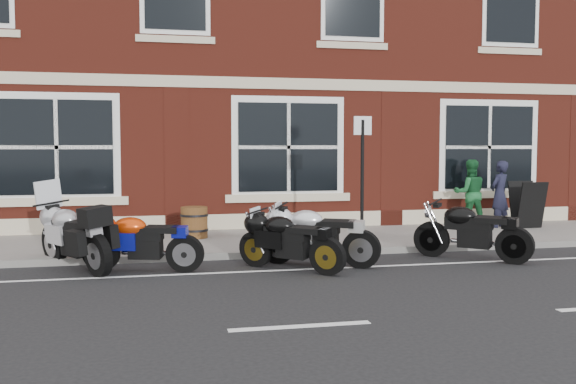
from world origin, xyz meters
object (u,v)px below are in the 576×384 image
moto_sport_red (141,240)px  a_board_sign (527,205)px  moto_sport_black (289,239)px  pedestrian_right (470,193)px  pedestrian_left (500,194)px  moto_sport_silver (317,234)px  barrel_planter (194,222)px  moto_naked_black (470,229)px  moto_touring_silver (75,233)px  parking_sign (362,172)px

moto_sport_red → a_board_sign: bearing=-55.1°
moto_sport_black → pedestrian_right: 6.40m
pedestrian_left → moto_sport_silver: bearing=2.6°
moto_sport_silver → barrel_planter: 3.41m
moto_sport_silver → moto_naked_black: moto_naked_black is taller
moto_naked_black → moto_sport_red: bearing=132.6°
moto_naked_black → moto_sport_black: bearing=138.9°
moto_touring_silver → a_board_sign: size_ratio=1.77×
pedestrian_right → parking_sign: 4.26m
moto_touring_silver → moto_sport_silver: 3.94m
moto_sport_silver → parking_sign: (1.15, 1.05, 0.98)m
moto_touring_silver → parking_sign: (5.05, 0.54, 0.94)m
moto_sport_black → pedestrian_right: (5.15, 3.78, 0.40)m
moto_sport_red → moto_naked_black: bearing=-74.6°
pedestrian_right → moto_touring_silver: bearing=31.2°
moto_sport_red → pedestrian_right: 8.20m
moto_sport_black → pedestrian_right: size_ratio=0.94×
moto_sport_black → moto_naked_black: 3.31m
moto_naked_black → pedestrian_left: (2.43, 3.17, 0.35)m
moto_sport_silver → moto_touring_silver: bearing=112.9°
barrel_planter → a_board_sign: bearing=0.1°
moto_naked_black → a_board_sign: 4.20m
barrel_planter → parking_sign: (2.97, -1.83, 1.08)m
moto_touring_silver → pedestrian_right: 9.02m
moto_sport_silver → parking_sign: parking_sign is taller
moto_sport_black → pedestrian_left: size_ratio=0.95×
moto_sport_red → parking_sign: parking_sign is taller
moto_sport_black → moto_touring_silver: bearing=120.8°
pedestrian_right → barrel_planter: (-6.44, -0.57, -0.46)m
moto_sport_silver → barrel_planter: (-1.83, 2.88, -0.10)m
moto_naked_black → pedestrian_left: 4.01m
moto_touring_silver → moto_sport_black: size_ratio=1.30×
moto_sport_red → pedestrian_right: bearing=-48.9°
moto_touring_silver → barrel_planter: size_ratio=3.00×
pedestrian_left → a_board_sign: pedestrian_left is taller
moto_sport_silver → parking_sign: bearing=-17.2°
moto_touring_silver → barrel_planter: bearing=16.5°
a_board_sign → parking_sign: 5.04m
moto_naked_black → barrel_planter: (-4.58, 2.93, -0.10)m
moto_sport_black → parking_sign: (1.69, 1.38, 1.01)m
a_board_sign → parking_sign: (-4.61, -1.84, 0.86)m
moto_sport_black → moto_naked_black: (3.29, 0.28, 0.04)m
moto_sport_silver → pedestrian_right: 5.77m
parking_sign → moto_touring_silver: bearing=-175.2°
parking_sign → pedestrian_right: bearing=33.4°
moto_sport_black → moto_sport_silver: bearing=-13.7°
moto_sport_black → moto_sport_silver: (0.54, 0.33, 0.03)m
pedestrian_right → barrel_planter: pedestrian_right is taller
moto_sport_black → barrel_planter: size_ratio=2.31×
moto_touring_silver → a_board_sign: (9.66, 2.38, 0.08)m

